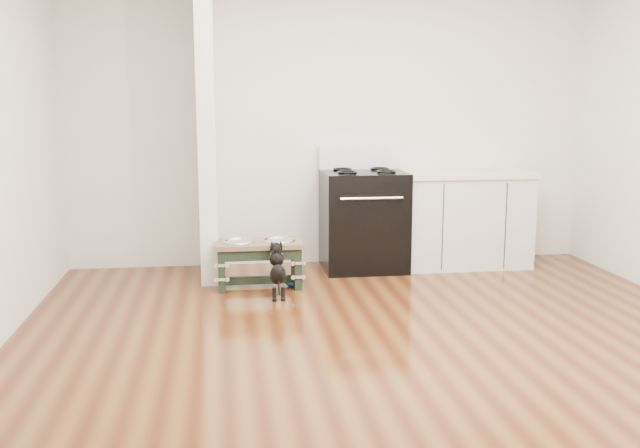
% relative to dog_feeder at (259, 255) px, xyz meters
% --- Properties ---
extents(ground, '(5.00, 5.00, 0.00)m').
position_rel_dog_feeder_xyz_m(ground, '(0.76, -1.61, -0.28)').
color(ground, '#481E0C').
rests_on(ground, ground).
extents(room_shell, '(5.00, 5.00, 5.00)m').
position_rel_dog_feeder_xyz_m(room_shell, '(0.76, -1.61, 1.34)').
color(room_shell, silver).
rests_on(room_shell, ground).
extents(partition_wall, '(0.15, 0.80, 2.70)m').
position_rel_dog_feeder_xyz_m(partition_wall, '(-0.42, 0.49, 1.07)').
color(partition_wall, silver).
rests_on(partition_wall, ground).
extents(oven_range, '(0.76, 0.69, 1.14)m').
position_rel_dog_feeder_xyz_m(oven_range, '(1.01, 0.54, 0.20)').
color(oven_range, black).
rests_on(oven_range, ground).
extents(cabinet_run, '(1.24, 0.64, 0.91)m').
position_rel_dog_feeder_xyz_m(cabinet_run, '(1.99, 0.56, 0.17)').
color(cabinet_run, silver).
rests_on(cabinet_run, ground).
extents(dog_feeder, '(0.72, 0.39, 0.41)m').
position_rel_dog_feeder_xyz_m(dog_feeder, '(0.00, 0.00, 0.00)').
color(dog_feeder, black).
rests_on(dog_feeder, ground).
extents(puppy, '(0.13, 0.37, 0.44)m').
position_rel_dog_feeder_xyz_m(puppy, '(0.13, -0.33, -0.04)').
color(puppy, black).
rests_on(puppy, ground).
extents(floor_bowl, '(0.20, 0.20, 0.05)m').
position_rel_dog_feeder_xyz_m(floor_bowl, '(0.29, -0.01, -0.26)').
color(floor_bowl, navy).
rests_on(floor_bowl, ground).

